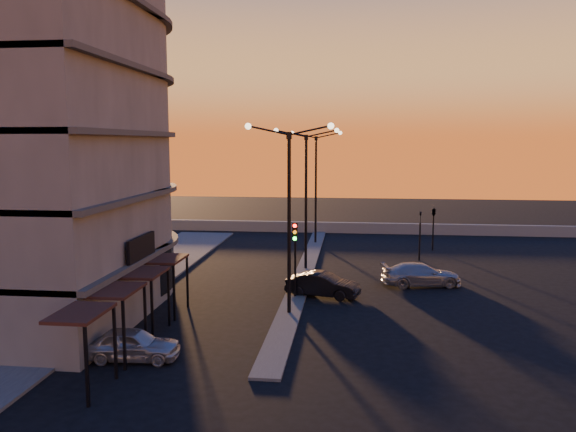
# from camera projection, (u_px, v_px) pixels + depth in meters

# --- Properties ---
(ground) EXTENTS (120.00, 120.00, 0.00)m
(ground) POSITION_uv_depth(u_px,v_px,m) (289.00, 314.00, 28.15)
(ground) COLOR black
(ground) RESTS_ON ground
(sidewalk_west) EXTENTS (5.00, 40.00, 0.12)m
(sidewalk_west) POSITION_uv_depth(u_px,v_px,m) (121.00, 287.00, 33.27)
(sidewalk_west) COLOR #494947
(sidewalk_west) RESTS_ON ground
(median) EXTENTS (1.20, 36.00, 0.12)m
(median) POSITION_uv_depth(u_px,v_px,m) (306.00, 269.00, 37.99)
(median) COLOR #494947
(median) RESTS_ON ground
(parapet) EXTENTS (44.00, 0.50, 1.00)m
(parapet) POSITION_uv_depth(u_px,v_px,m) (341.00, 228.00, 53.46)
(parapet) COLOR gray
(parapet) RESTS_ON ground
(building) EXTENTS (14.35, 17.08, 25.00)m
(building) POSITION_uv_depth(u_px,v_px,m) (13.00, 76.00, 28.21)
(building) COLOR #646058
(building) RESTS_ON ground
(streetlamp_near) EXTENTS (4.32, 0.32, 9.51)m
(streetlamp_near) POSITION_uv_depth(u_px,v_px,m) (289.00, 204.00, 27.41)
(streetlamp_near) COLOR black
(streetlamp_near) RESTS_ON ground
(streetlamp_mid) EXTENTS (4.32, 0.32, 9.51)m
(streetlamp_mid) POSITION_uv_depth(u_px,v_px,m) (306.00, 188.00, 37.26)
(streetlamp_mid) COLOR black
(streetlamp_mid) RESTS_ON ground
(streetlamp_far) EXTENTS (4.32, 0.32, 9.51)m
(streetlamp_far) POSITION_uv_depth(u_px,v_px,m) (316.00, 178.00, 47.11)
(streetlamp_far) COLOR black
(streetlamp_far) RESTS_ON ground
(traffic_light_main) EXTENTS (0.28, 0.44, 4.25)m
(traffic_light_main) POSITION_uv_depth(u_px,v_px,m) (295.00, 247.00, 30.60)
(traffic_light_main) COLOR black
(traffic_light_main) RESTS_ON ground
(signal_east_a) EXTENTS (0.13, 0.16, 3.60)m
(signal_east_a) POSITION_uv_depth(u_px,v_px,m) (420.00, 234.00, 40.78)
(signal_east_a) COLOR black
(signal_east_a) RESTS_ON ground
(signal_east_b) EXTENTS (0.42, 1.99, 3.60)m
(signal_east_b) POSITION_uv_depth(u_px,v_px,m) (434.00, 212.00, 44.39)
(signal_east_b) COLOR black
(signal_east_b) RESTS_ON ground
(car_hatchback) EXTENTS (3.86, 1.77, 1.28)m
(car_hatchback) POSITION_uv_depth(u_px,v_px,m) (132.00, 344.00, 22.22)
(car_hatchback) COLOR #B6BABF
(car_hatchback) RESTS_ON ground
(car_sedan) EXTENTS (4.30, 2.37, 1.34)m
(car_sedan) POSITION_uv_depth(u_px,v_px,m) (323.00, 285.00, 31.35)
(car_sedan) COLOR black
(car_sedan) RESTS_ON ground
(car_wagon) EXTENTS (4.98, 2.71, 1.37)m
(car_wagon) POSITION_uv_depth(u_px,v_px,m) (421.00, 274.00, 33.73)
(car_wagon) COLOR #9A9DA1
(car_wagon) RESTS_ON ground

